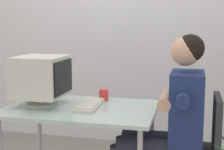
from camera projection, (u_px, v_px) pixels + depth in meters
wall_back at (148, 9)px, 3.68m from camera, size 8.00×0.10×3.00m
desk at (81, 116)px, 2.53m from camera, size 1.11×0.75×0.73m
crt_monitor at (41, 77)px, 2.55m from camera, size 0.36×0.39×0.37m
keyboard at (89, 105)px, 2.52m from camera, size 0.18×0.41×0.03m
office_chair at (197, 147)px, 2.33m from camera, size 0.40×0.40×0.87m
person_seated at (168, 119)px, 2.35m from camera, size 0.75×0.56×1.28m
desk_mug at (104, 95)px, 2.74m from camera, size 0.07×0.08×0.09m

